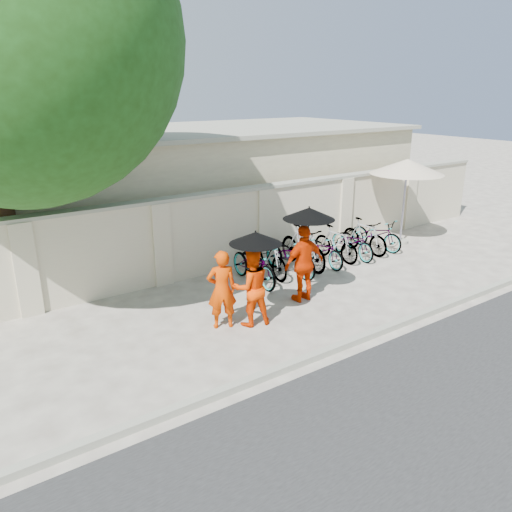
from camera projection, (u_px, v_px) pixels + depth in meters
ground at (273, 319)px, 10.25m from camera, size 80.00×80.00×0.00m
kerb at (330, 350)px, 8.91m from camera, size 40.00×0.16×0.12m
compound_wall at (230, 231)px, 12.97m from camera, size 20.00×0.30×2.00m
building_behind at (194, 183)px, 16.27m from camera, size 14.00×6.00×3.20m
shade_tree at (14, 54)px, 8.95m from camera, size 6.70×6.20×8.20m
monk_left at (222, 290)px, 9.69m from camera, size 0.68×0.56×1.59m
monk_center at (251, 287)px, 9.81m from camera, size 0.89×0.76×1.59m
parasol_center at (256, 238)px, 9.45m from camera, size 1.02×1.02×1.03m
monk_right at (304, 263)px, 10.93m from camera, size 1.03×0.44×1.74m
parasol_right at (309, 213)px, 10.51m from camera, size 1.11×1.11×1.15m
patio_umbrella at (407, 167)px, 14.62m from camera, size 2.52×2.52×2.56m
bike_0 at (254, 264)px, 12.02m from camera, size 0.71×1.87×0.97m
bike_1 at (268, 257)px, 12.49m from camera, size 0.56×1.71×1.01m
bike_2 at (290, 255)px, 12.64m from camera, size 0.74×1.91×0.99m
bike_3 at (303, 247)px, 13.06m from camera, size 0.63×1.91×1.13m
bike_4 at (323, 250)px, 13.29m from camera, size 0.63×1.66×0.86m
bike_5 at (336, 244)px, 13.66m from camera, size 0.55×1.62×0.96m
bike_6 at (353, 242)px, 13.92m from camera, size 0.71×1.74×0.90m
bike_7 at (365, 236)px, 14.28m from camera, size 0.51×1.67×1.00m
bike_8 at (376, 234)px, 14.65m from camera, size 0.82×1.80×0.91m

